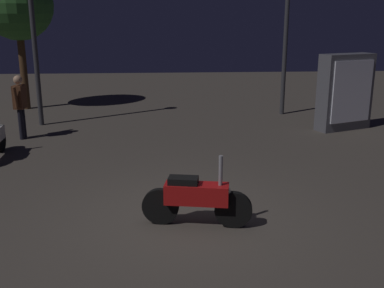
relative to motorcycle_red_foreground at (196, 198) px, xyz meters
The scene contains 7 objects.
ground_plane 0.53m from the motorcycle_red_foreground, 134.91° to the left, with size 40.00×40.00×0.00m, color #4C443D.
motorcycle_red_foreground is the anchor object (origin of this frame).
person_rider_beside 6.85m from the motorcycle_red_foreground, 126.85° to the left, with size 0.27×0.67×1.64m.
streetlamp_near 9.33m from the motorcycle_red_foreground, 66.99° to the left, with size 0.36×0.36×5.49m.
streetlamp_far 8.62m from the motorcycle_red_foreground, 119.67° to the left, with size 0.36×0.36×5.31m.
tree_left_bg 11.33m from the motorcycle_red_foreground, 118.08° to the left, with size 2.33×2.33×4.63m.
kiosk_billboard 7.53m from the motorcycle_red_foreground, 52.08° to the left, with size 1.67×1.04×2.10m.
Camera 1 is at (-0.29, -6.51, 3.02)m, focal length 42.60 mm.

